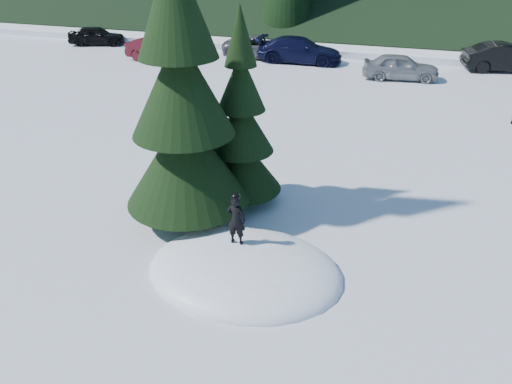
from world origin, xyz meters
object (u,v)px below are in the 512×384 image
(spruce_short, at_px, (242,131))
(car_2, at_px, (261,47))
(car_0, at_px, (96,36))
(car_1, at_px, (160,50))
(car_3, at_px, (300,50))
(spruce_tall, at_px, (182,98))
(child_skier, at_px, (236,220))
(car_5, at_px, (506,57))
(car_4, at_px, (401,67))

(spruce_short, height_order, car_2, spruce_short)
(car_0, distance_m, car_2, 11.75)
(car_1, xyz_separation_m, car_3, (7.85, 2.40, 0.02))
(spruce_short, distance_m, car_1, 18.12)
(car_0, height_order, car_2, car_2)
(spruce_tall, bearing_deg, car_0, 129.57)
(child_skier, xyz_separation_m, car_3, (-3.44, 19.96, -0.37))
(car_0, relative_size, car_5, 0.80)
(car_2, xyz_separation_m, car_5, (13.80, 1.05, 0.11))
(car_1, xyz_separation_m, car_5, (19.12, 3.92, 0.05))
(car_5, bearing_deg, spruce_tall, 140.49)
(car_5, bearing_deg, car_2, 80.63)
(spruce_tall, bearing_deg, car_3, 94.85)
(car_0, bearing_deg, car_4, -115.94)
(spruce_short, bearing_deg, car_3, 98.53)
(spruce_tall, distance_m, child_skier, 3.23)
(car_4, bearing_deg, car_5, -63.88)
(car_2, bearing_deg, spruce_tall, -175.68)
(car_4, bearing_deg, car_2, 65.57)
(spruce_tall, bearing_deg, car_2, 102.19)
(car_3, xyz_separation_m, car_4, (5.90, -2.08, -0.06))
(spruce_short, relative_size, child_skier, 4.44)
(spruce_short, height_order, car_0, spruce_short)
(car_3, bearing_deg, car_5, -83.79)
(car_1, height_order, car_4, car_1)
(car_2, height_order, car_5, car_5)
(car_4, height_order, car_5, car_5)
(child_skier, distance_m, car_4, 18.06)
(child_skier, bearing_deg, car_1, -56.45)
(spruce_short, bearing_deg, child_skier, -72.90)
(spruce_short, bearing_deg, car_1, 125.25)
(car_1, relative_size, car_4, 1.10)
(car_1, height_order, car_2, car_1)
(spruce_short, bearing_deg, car_2, 106.17)
(car_2, relative_size, car_5, 1.02)
(car_5, bearing_deg, car_4, 110.06)
(spruce_short, distance_m, car_0, 24.55)
(car_0, bearing_deg, car_3, -110.83)
(child_skier, relative_size, car_4, 0.31)
(child_skier, xyz_separation_m, car_2, (-5.97, 20.42, -0.44))
(car_3, height_order, car_5, car_5)
(child_skier, relative_size, car_3, 0.24)
(car_3, relative_size, car_5, 1.09)
(car_3, relative_size, car_4, 1.29)
(car_2, bearing_deg, child_skier, -171.57)
(car_1, bearing_deg, car_5, -67.89)
(car_0, height_order, car_1, car_1)
(car_1, bearing_deg, car_2, -51.17)
(car_4, bearing_deg, car_0, 74.67)
(child_skier, xyz_separation_m, car_0, (-17.72, 20.60, -0.46))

